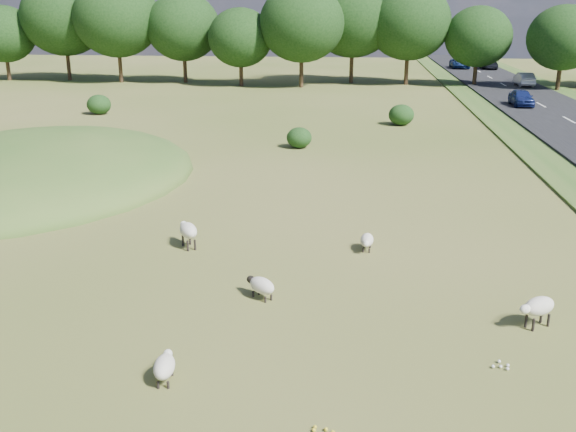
% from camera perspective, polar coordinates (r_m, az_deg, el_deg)
% --- Properties ---
extents(ground, '(160.00, 160.00, 0.00)m').
position_cam_1_polar(ground, '(38.96, -0.28, 5.88)').
color(ground, '#435A1C').
rests_on(ground, ground).
extents(mound, '(16.00, 20.00, 4.00)m').
position_cam_1_polar(mound, '(35.04, -21.83, 3.22)').
color(mound, '#33561E').
rests_on(mound, ground).
extents(treeline, '(96.28, 14.66, 11.70)m').
position_cam_1_polar(treeline, '(73.51, 2.23, 16.66)').
color(treeline, black).
rests_on(treeline, ground).
extents(shrubs, '(25.93, 13.15, 1.58)m').
position_cam_1_polar(shrubs, '(47.99, -3.80, 9.02)').
color(shrubs, black).
rests_on(shrubs, ground).
extents(sheep_0, '(1.19, 0.99, 0.86)m').
position_cam_1_polar(sheep_0, '(18.36, 21.35, -7.52)').
color(sheep_0, beige).
rests_on(sheep_0, ground).
extents(sheep_1, '(1.02, 1.29, 0.92)m').
position_cam_1_polar(sheep_1, '(22.97, -8.88, -1.27)').
color(sheep_1, beige).
rests_on(sheep_1, ground).
extents(sheep_2, '(1.08, 0.99, 0.65)m').
position_cam_1_polar(sheep_2, '(18.86, -2.39, -6.18)').
color(sheep_2, beige).
rests_on(sheep_2, ground).
extents(sheep_4, '(0.51, 1.05, 0.60)m').
position_cam_1_polar(sheep_4, '(22.67, 7.02, -2.16)').
color(sheep_4, beige).
rests_on(sheep_4, ground).
extents(sheep_5, '(0.58, 1.11, 0.63)m').
position_cam_1_polar(sheep_5, '(15.18, -10.92, -12.95)').
color(sheep_5, beige).
rests_on(sheep_5, ground).
extents(car_1, '(2.39, 5.18, 1.44)m').
position_cam_1_polar(car_1, '(95.54, 15.03, 13.00)').
color(car_1, navy).
rests_on(car_1, road).
extents(car_3, '(2.03, 4.99, 1.45)m').
position_cam_1_polar(car_3, '(95.50, 17.40, 12.81)').
color(car_3, black).
rests_on(car_3, road).
extents(car_4, '(1.63, 4.04, 1.38)m').
position_cam_1_polar(car_4, '(59.17, 20.03, 9.87)').
color(car_4, navy).
rests_on(car_4, road).
extents(car_7, '(1.51, 4.32, 1.42)m').
position_cam_1_polar(car_7, '(75.14, 20.25, 11.35)').
color(car_7, silver).
rests_on(car_7, road).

